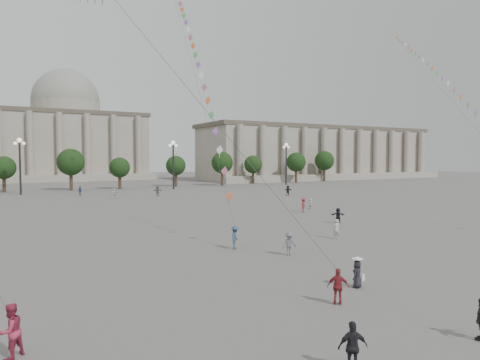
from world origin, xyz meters
name	(u,v)px	position (x,y,z in m)	size (l,w,h in m)	color
ground	(331,274)	(0.00, 0.00, 0.00)	(360.00, 360.00, 0.00)	#5A5754
hall_east	(320,153)	(75.00, 93.89, 8.43)	(84.00, 26.22, 17.20)	gray
hall_central	(67,135)	(0.00, 129.22, 14.23)	(48.30, 34.30, 35.50)	gray
tree_row	(96,165)	(0.00, 78.00, 5.39)	(137.12, 5.12, 8.00)	#382A1C
lamp_post_mid_west	(20,155)	(-15.00, 70.00, 7.35)	(2.00, 0.90, 10.65)	#262628
lamp_post_mid_east	(173,156)	(15.00, 70.00, 7.35)	(2.00, 0.90, 10.65)	#262628
lamp_post_far_east	(286,156)	(45.00, 70.00, 7.35)	(2.00, 0.90, 10.65)	#262628
person_crowd_0	(80,191)	(-5.41, 63.48, 0.86)	(1.00, 0.42, 1.71)	navy
person_crowd_3	(338,215)	(13.79, 15.06, 0.82)	(1.52, 0.48, 1.63)	black
person_crowd_4	(114,193)	(-0.90, 55.67, 0.84)	(1.56, 0.50, 1.69)	silver
person_crowd_6	(289,244)	(0.52, 5.10, 0.84)	(1.08, 0.62, 1.68)	slate
person_crowd_7	(310,203)	(18.86, 26.38, 0.76)	(1.40, 0.45, 1.51)	silver
person_crowd_8	(304,205)	(16.00, 24.03, 0.91)	(1.18, 0.68, 1.83)	maroon
person_crowd_9	(288,190)	(28.17, 44.98, 0.94)	(1.74, 0.55, 1.88)	black
person_crowd_12	(158,191)	(6.77, 55.38, 0.92)	(1.70, 0.54, 1.84)	slate
person_crowd_13	(336,229)	(7.72, 8.38, 0.84)	(0.62, 0.40, 1.69)	beige
tourist_0	(338,286)	(-3.29, -4.35, 0.86)	(1.01, 0.42, 1.73)	maroon
tourist_1	(353,347)	(-7.21, -9.49, 0.84)	(0.98, 0.41, 1.67)	black
kite_flyer_0	(10,331)	(-16.93, -3.10, 0.95)	(0.93, 0.72, 1.91)	#A12B46
kite_flyer_1	(235,237)	(-1.82, 8.90, 0.88)	(1.14, 0.65, 1.76)	#2D4A65
hat_person	(357,273)	(-0.59, -2.81, 0.80)	(0.84, 0.71, 1.69)	black
kite_train_mid	(183,18)	(4.01, 34.75, 25.47)	(11.69, 48.72, 67.24)	#3F3F3F
kite_train_east	(440,79)	(38.64, 21.76, 18.38)	(32.82, 44.72, 64.76)	#3F3F3F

